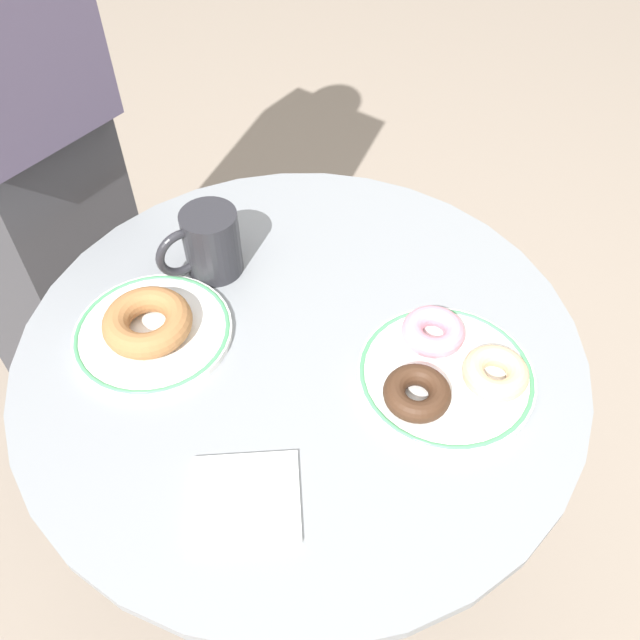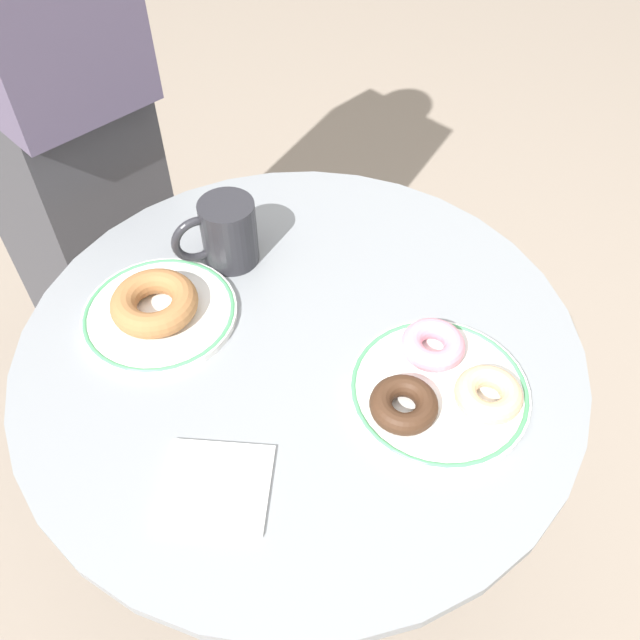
{
  "view_description": "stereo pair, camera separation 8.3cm",
  "coord_description": "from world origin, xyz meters",
  "px_view_note": "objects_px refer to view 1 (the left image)",
  "views": [
    {
      "loc": [
        0.18,
        -0.51,
        1.41
      ],
      "look_at": [
        0.02,
        0.02,
        0.78
      ],
      "focal_mm": 36.99,
      "sensor_mm": 36.0,
      "label": 1
    },
    {
      "loc": [
        0.25,
        -0.48,
        1.41
      ],
      "look_at": [
        0.02,
        0.02,
        0.78
      ],
      "focal_mm": 36.99,
      "sensor_mm": 36.0,
      "label": 2
    }
  ],
  "objects_px": {
    "cafe_table": "(304,442)",
    "donut_pink_frosted": "(433,331)",
    "donut_glazed": "(495,373)",
    "coffee_mug": "(209,244)",
    "paper_napkin": "(245,498)",
    "donut_chocolate": "(417,393)",
    "plate_left": "(153,332)",
    "plate_right": "(446,376)",
    "donut_cinnamon": "(148,322)"
  },
  "relations": [
    {
      "from": "cafe_table",
      "to": "donut_pink_frosted",
      "type": "bearing_deg",
      "value": 16.68
    },
    {
      "from": "donut_glazed",
      "to": "coffee_mug",
      "type": "height_order",
      "value": "coffee_mug"
    },
    {
      "from": "coffee_mug",
      "to": "paper_napkin",
      "type": "bearing_deg",
      "value": -61.97
    },
    {
      "from": "donut_glazed",
      "to": "paper_napkin",
      "type": "relative_size",
      "value": 0.69
    },
    {
      "from": "donut_chocolate",
      "to": "paper_napkin",
      "type": "relative_size",
      "value": 0.69
    },
    {
      "from": "paper_napkin",
      "to": "donut_pink_frosted",
      "type": "bearing_deg",
      "value": 60.42
    },
    {
      "from": "donut_glazed",
      "to": "plate_left",
      "type": "bearing_deg",
      "value": -174.11
    },
    {
      "from": "plate_left",
      "to": "paper_napkin",
      "type": "xyz_separation_m",
      "value": [
        0.2,
        -0.18,
        -0.0
      ]
    },
    {
      "from": "plate_left",
      "to": "paper_napkin",
      "type": "height_order",
      "value": "plate_left"
    },
    {
      "from": "plate_right",
      "to": "donut_pink_frosted",
      "type": "distance_m",
      "value": 0.06
    },
    {
      "from": "donut_cinnamon",
      "to": "coffee_mug",
      "type": "bearing_deg",
      "value": 78.09
    },
    {
      "from": "plate_right",
      "to": "donut_glazed",
      "type": "xyz_separation_m",
      "value": [
        0.06,
        0.01,
        0.02
      ]
    },
    {
      "from": "plate_right",
      "to": "donut_chocolate",
      "type": "xyz_separation_m",
      "value": [
        -0.03,
        -0.05,
        0.02
      ]
    },
    {
      "from": "plate_right",
      "to": "donut_cinnamon",
      "type": "xyz_separation_m",
      "value": [
        -0.38,
        -0.04,
        0.02
      ]
    },
    {
      "from": "donut_cinnamon",
      "to": "donut_glazed",
      "type": "xyz_separation_m",
      "value": [
        0.44,
        0.05,
        -0.0
      ]
    },
    {
      "from": "donut_chocolate",
      "to": "coffee_mug",
      "type": "xyz_separation_m",
      "value": [
        -0.32,
        0.15,
        0.02
      ]
    },
    {
      "from": "cafe_table",
      "to": "donut_chocolate",
      "type": "bearing_deg",
      "value": -17.52
    },
    {
      "from": "cafe_table",
      "to": "donut_glazed",
      "type": "height_order",
      "value": "donut_glazed"
    },
    {
      "from": "donut_pink_frosted",
      "to": "donut_chocolate",
      "type": "distance_m",
      "value": 0.1
    },
    {
      "from": "donut_cinnamon",
      "to": "donut_pink_frosted",
      "type": "xyz_separation_m",
      "value": [
        0.35,
        0.09,
        -0.0
      ]
    },
    {
      "from": "donut_pink_frosted",
      "to": "plate_left",
      "type": "bearing_deg",
      "value": -165.88
    },
    {
      "from": "donut_glazed",
      "to": "cafe_table",
      "type": "bearing_deg",
      "value": -178.82
    },
    {
      "from": "cafe_table",
      "to": "donut_glazed",
      "type": "bearing_deg",
      "value": 1.18
    },
    {
      "from": "plate_right",
      "to": "donut_chocolate",
      "type": "relative_size",
      "value": 2.72
    },
    {
      "from": "donut_chocolate",
      "to": "donut_glazed",
      "type": "bearing_deg",
      "value": 33.22
    },
    {
      "from": "donut_cinnamon",
      "to": "paper_napkin",
      "type": "bearing_deg",
      "value": -42.11
    },
    {
      "from": "donut_pink_frosted",
      "to": "plate_right",
      "type": "bearing_deg",
      "value": -61.94
    },
    {
      "from": "donut_pink_frosted",
      "to": "coffee_mug",
      "type": "xyz_separation_m",
      "value": [
        -0.32,
        0.05,
        0.02
      ]
    },
    {
      "from": "donut_pink_frosted",
      "to": "coffee_mug",
      "type": "relative_size",
      "value": 0.75
    },
    {
      "from": "donut_pink_frosted",
      "to": "paper_napkin",
      "type": "relative_size",
      "value": 0.69
    },
    {
      "from": "plate_right",
      "to": "paper_napkin",
      "type": "relative_size",
      "value": 1.87
    },
    {
      "from": "donut_pink_frosted",
      "to": "paper_napkin",
      "type": "height_order",
      "value": "donut_pink_frosted"
    },
    {
      "from": "coffee_mug",
      "to": "donut_pink_frosted",
      "type": "bearing_deg",
      "value": -8.42
    },
    {
      "from": "donut_glazed",
      "to": "donut_chocolate",
      "type": "xyz_separation_m",
      "value": [
        -0.09,
        -0.06,
        0.0
      ]
    },
    {
      "from": "donut_cinnamon",
      "to": "paper_napkin",
      "type": "distance_m",
      "value": 0.27
    },
    {
      "from": "coffee_mug",
      "to": "donut_chocolate",
      "type": "bearing_deg",
      "value": -24.57
    },
    {
      "from": "plate_left",
      "to": "donut_glazed",
      "type": "relative_size",
      "value": 2.56
    },
    {
      "from": "cafe_table",
      "to": "donut_glazed",
      "type": "distance_m",
      "value": 0.37
    },
    {
      "from": "donut_pink_frosted",
      "to": "paper_napkin",
      "type": "distance_m",
      "value": 0.31
    },
    {
      "from": "plate_left",
      "to": "plate_right",
      "type": "xyz_separation_m",
      "value": [
        0.38,
        0.04,
        0.0
      ]
    },
    {
      "from": "paper_napkin",
      "to": "coffee_mug",
      "type": "xyz_separation_m",
      "value": [
        -0.17,
        0.32,
        0.05
      ]
    },
    {
      "from": "donut_cinnamon",
      "to": "donut_pink_frosted",
      "type": "bearing_deg",
      "value": 14.47
    },
    {
      "from": "donut_chocolate",
      "to": "paper_napkin",
      "type": "bearing_deg",
      "value": -131.5
    },
    {
      "from": "plate_right",
      "to": "paper_napkin",
      "type": "height_order",
      "value": "plate_right"
    },
    {
      "from": "donut_glazed",
      "to": "donut_pink_frosted",
      "type": "bearing_deg",
      "value": 152.35
    },
    {
      "from": "plate_right",
      "to": "donut_cinnamon",
      "type": "distance_m",
      "value": 0.38
    },
    {
      "from": "plate_right",
      "to": "coffee_mug",
      "type": "distance_m",
      "value": 0.37
    },
    {
      "from": "plate_right",
      "to": "cafe_table",
      "type": "bearing_deg",
      "value": 179.54
    },
    {
      "from": "donut_pink_frosted",
      "to": "donut_chocolate",
      "type": "relative_size",
      "value": 1.0
    },
    {
      "from": "plate_right",
      "to": "coffee_mug",
      "type": "relative_size",
      "value": 2.03
    }
  ]
}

